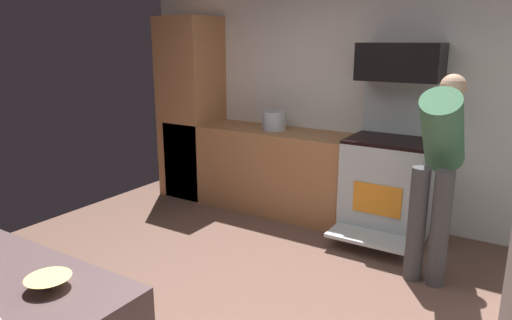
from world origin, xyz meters
The scene contains 9 objects.
ground_plane centered at (0.00, 0.00, -0.01)m, with size 5.20×4.80×0.02m, color brown.
wall_back centered at (0.00, 2.34, 1.30)m, with size 5.20×0.12×2.60m, color silver.
lower_cabinet_run centered at (-0.90, 1.98, 0.45)m, with size 2.40×0.60×0.90m, color #A36C43.
cabinet_column centered at (-1.90, 1.98, 1.05)m, with size 0.60×0.60×2.10m, color #A36C43.
oven_range centered at (0.51, 1.97, 0.51)m, with size 0.76×0.97×1.47m.
microwave centered at (0.51, 2.06, 1.64)m, with size 0.74×0.38×0.34m, color black.
person_cook centered at (1.05, 1.36, 0.94)m, with size 0.31×0.66×1.58m.
mixing_bowl_prep centered at (0.15, -1.32, 0.92)m, with size 0.18×0.18×0.05m, color #E5C872.
stock_pot centered at (-0.76, 1.98, 1.00)m, with size 0.26×0.26×0.20m, color #ADB7C2.
Camera 1 is at (1.69, -2.25, 1.83)m, focal length 32.39 mm.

